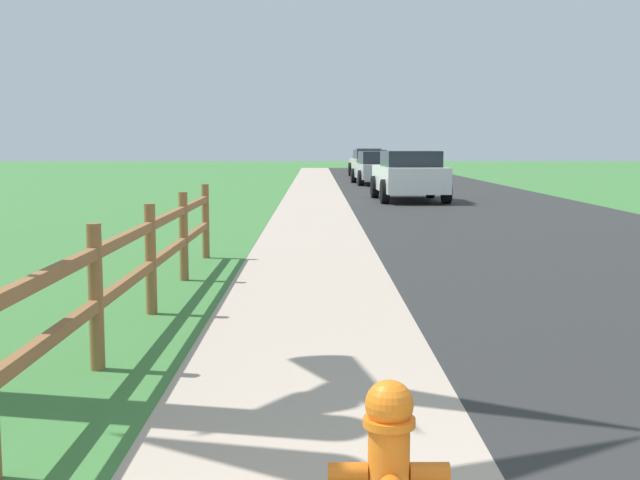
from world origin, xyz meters
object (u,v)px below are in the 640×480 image
fire_hydrant (389,461)px  parked_car_blue (368,160)px  parked_suv_white (409,175)px  parked_car_silver (378,168)px  parked_car_beige (369,163)px

fire_hydrant → parked_car_blue: parked_car_blue is taller
parked_suv_white → fire_hydrant: bearing=-96.7°
parked_suv_white → parked_car_silver: 10.65m
fire_hydrant → parked_car_silver: size_ratio=0.15×
parked_suv_white → parked_car_blue: size_ratio=0.89×
fire_hydrant → parked_car_beige: bearing=86.4°
parked_car_beige → fire_hydrant: bearing=-93.6°
parked_suv_white → parked_car_silver: (-0.12, 10.65, -0.07)m
fire_hydrant → parked_car_silver: (2.43, 32.39, 0.34)m
parked_car_silver → parked_car_blue: size_ratio=0.96×
parked_suv_white → parked_car_beige: bearing=89.9°
parked_suv_white → parked_car_beige: 19.20m
parked_suv_white → parked_car_beige: size_ratio=0.98×
fire_hydrant → parked_car_beige: 41.03m
parked_car_silver → parked_car_beige: size_ratio=1.06×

